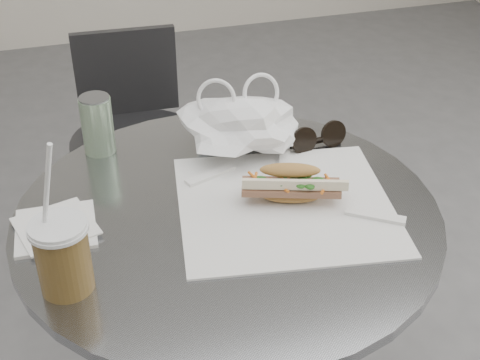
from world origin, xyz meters
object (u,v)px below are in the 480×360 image
object	(u,v)px
chair_far	(139,172)
drink_can	(97,124)
banh_mi	(291,184)
iced_coffee	(63,255)
cafe_table	(229,320)
sunglasses	(318,139)

from	to	relation	value
chair_far	drink_can	world-z (taller)	drink_can
banh_mi	iced_coffee	xyz separation A→B (m)	(-0.40, -0.11, 0.02)
iced_coffee	chair_far	bearing A→B (deg)	76.06
cafe_table	iced_coffee	bearing A→B (deg)	-156.90
iced_coffee	drink_can	size ratio (longest dim) A/B	2.13
chair_far	sunglasses	world-z (taller)	sunglasses
banh_mi	drink_can	bearing A→B (deg)	156.12
banh_mi	iced_coffee	size ratio (longest dim) A/B	0.90
banh_mi	chair_far	bearing A→B (deg)	120.35
banh_mi	iced_coffee	distance (m)	0.42
cafe_table	drink_can	size ratio (longest dim) A/B	6.29
iced_coffee	sunglasses	distance (m)	0.59
banh_mi	sunglasses	bearing A→B (deg)	72.10
iced_coffee	banh_mi	bearing A→B (deg)	15.88
cafe_table	iced_coffee	size ratio (longest dim) A/B	2.95
chair_far	sunglasses	xyz separation A→B (m)	(0.29, -0.66, 0.43)
cafe_table	chair_far	xyz separation A→B (m)	(-0.06, 0.81, -0.14)
iced_coffee	drink_can	bearing A→B (deg)	76.27
cafe_table	drink_can	world-z (taller)	drink_can
sunglasses	iced_coffee	bearing A→B (deg)	-159.67
cafe_table	chair_far	bearing A→B (deg)	93.90
sunglasses	chair_far	bearing A→B (deg)	106.25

